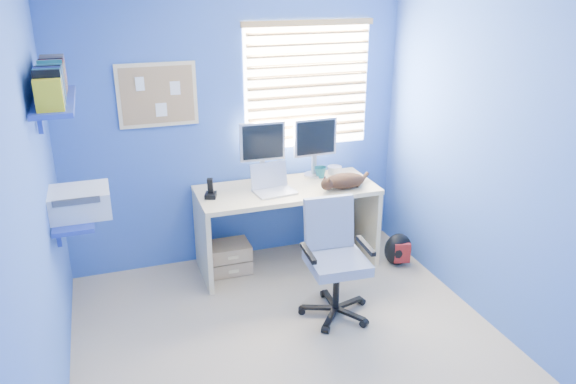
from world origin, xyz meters
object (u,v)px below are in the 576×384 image
object	(u,v)px
desk	(287,227)
office_chair	(334,273)
laptop	(275,181)
tower_pc	(335,233)
cat	(345,181)

from	to	relation	value
desk	office_chair	world-z (taller)	office_chair
desk	laptop	xyz separation A→B (m)	(-0.13, -0.08, 0.48)
laptop	tower_pc	distance (m)	0.88
laptop	cat	size ratio (longest dim) A/B	0.90
cat	office_chair	bearing A→B (deg)	-134.79
desk	cat	distance (m)	0.66
cat	office_chair	size ratio (longest dim) A/B	0.41
desk	laptop	bearing A→B (deg)	-149.84
laptop	cat	bearing A→B (deg)	-14.79
cat	office_chair	xyz separation A→B (m)	(-0.37, -0.68, -0.47)
office_chair	desk	bearing A→B (deg)	96.59
office_chair	cat	bearing A→B (deg)	61.36
desk	cat	world-z (taller)	cat
laptop	tower_pc	world-z (taller)	laptop
office_chair	laptop	bearing A→B (deg)	106.79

